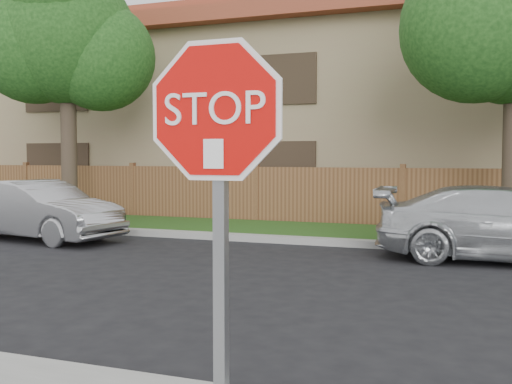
% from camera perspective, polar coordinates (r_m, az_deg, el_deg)
% --- Properties ---
extents(far_curb, '(70.00, 0.30, 0.15)m').
position_cam_1_polar(far_curb, '(12.71, 12.08, -4.93)').
color(far_curb, gray).
rests_on(far_curb, ground).
extents(grass_strip, '(70.00, 3.00, 0.12)m').
position_cam_1_polar(grass_strip, '(14.33, 13.02, -4.05)').
color(grass_strip, '#1E4714').
rests_on(grass_strip, ground).
extents(fence, '(70.00, 0.12, 1.60)m').
position_cam_1_polar(fence, '(15.84, 13.78, -0.65)').
color(fence, brown).
rests_on(fence, ground).
extents(apartment_building, '(35.20, 9.20, 7.20)m').
position_cam_1_polar(apartment_building, '(21.43, 15.58, 7.68)').
color(apartment_building, '#947D5C').
rests_on(apartment_building, ground).
extents(tree_left, '(4.80, 3.90, 7.78)m').
position_cam_1_polar(tree_left, '(17.85, -17.79, 14.00)').
color(tree_left, '#382B21').
rests_on(tree_left, ground).
extents(stop_sign, '(1.01, 0.13, 2.55)m').
position_cam_1_polar(stop_sign, '(3.08, -3.73, 1.78)').
color(stop_sign, gray).
rests_on(stop_sign, sidewalk_near).
extents(sedan_left, '(4.29, 2.08, 1.36)m').
position_cam_1_polar(sedan_left, '(14.40, -19.96, -1.65)').
color(sedan_left, '#A4A5A8').
rests_on(sedan_left, ground).
extents(sedan_right, '(4.78, 2.12, 1.36)m').
position_cam_1_polar(sedan_right, '(11.72, 22.91, -2.84)').
color(sedan_right, silver).
rests_on(sedan_right, ground).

